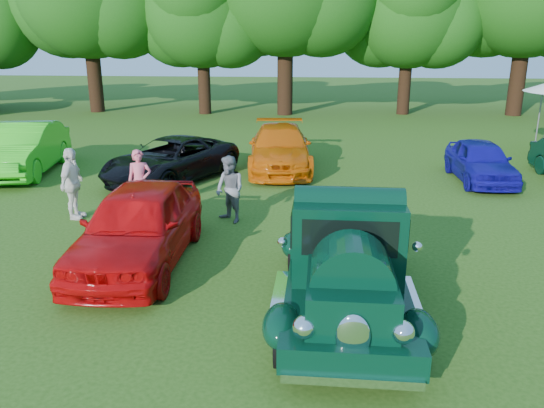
# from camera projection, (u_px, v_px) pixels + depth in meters

# --- Properties ---
(ground) EXTENTS (120.00, 120.00, 0.00)m
(ground) POSITION_uv_depth(u_px,v_px,m) (240.00, 291.00, 9.67)
(ground) COLOR #264B11
(ground) RESTS_ON ground
(hero_pickup) EXTENTS (2.41, 5.18, 2.02)m
(hero_pickup) POSITION_uv_depth(u_px,v_px,m) (346.00, 261.00, 8.80)
(hero_pickup) COLOR black
(hero_pickup) RESTS_ON ground
(red_convertible) EXTENTS (2.04, 4.81, 1.62)m
(red_convertible) POSITION_uv_depth(u_px,v_px,m) (139.00, 225.00, 10.71)
(red_convertible) COLOR #B90709
(red_convertible) RESTS_ON ground
(back_car_lime) EXTENTS (2.74, 5.40, 1.70)m
(back_car_lime) POSITION_uv_depth(u_px,v_px,m) (23.00, 149.00, 18.05)
(back_car_lime) COLOR green
(back_car_lime) RESTS_ON ground
(back_car_black) EXTENTS (4.21, 5.50, 1.39)m
(back_car_black) POSITION_uv_depth(u_px,v_px,m) (171.00, 160.00, 17.15)
(back_car_black) COLOR black
(back_car_black) RESTS_ON ground
(back_car_orange) EXTENTS (2.60, 5.41, 1.52)m
(back_car_orange) POSITION_uv_depth(u_px,v_px,m) (280.00, 148.00, 18.67)
(back_car_orange) COLOR #D25907
(back_car_orange) RESTS_ON ground
(back_car_blue) EXTENTS (1.69, 3.98, 1.34)m
(back_car_blue) POSITION_uv_depth(u_px,v_px,m) (480.00, 161.00, 17.06)
(back_car_blue) COLOR #110D8F
(back_car_blue) RESTS_ON ground
(spectator_pink) EXTENTS (0.72, 0.59, 1.70)m
(spectator_pink) POSITION_uv_depth(u_px,v_px,m) (140.00, 182.00, 13.84)
(spectator_pink) COLOR #D8596F
(spectator_pink) RESTS_ON ground
(spectator_grey) EXTENTS (1.03, 1.02, 1.68)m
(spectator_grey) POSITION_uv_depth(u_px,v_px,m) (230.00, 189.00, 13.17)
(spectator_grey) COLOR slate
(spectator_grey) RESTS_ON ground
(spectator_white) EXTENTS (0.46, 1.08, 1.84)m
(spectator_white) POSITION_uv_depth(u_px,v_px,m) (72.00, 184.00, 13.38)
(spectator_white) COLOR silver
(spectator_white) RESTS_ON ground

